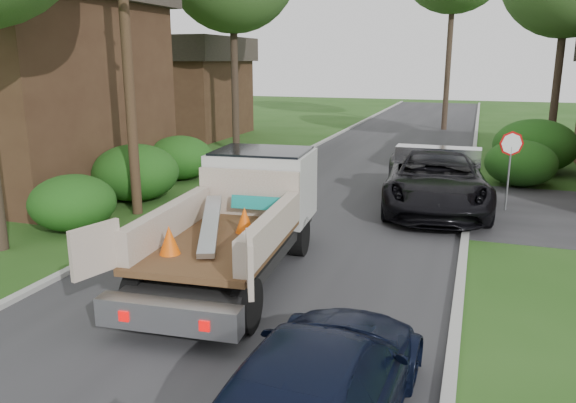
# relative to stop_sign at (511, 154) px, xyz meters

# --- Properties ---
(ground) EXTENTS (120.00, 120.00, 0.00)m
(ground) POSITION_rel_stop_sign_xyz_m (-5.20, -9.00, -1.78)
(ground) COLOR #214714
(ground) RESTS_ON ground
(road) EXTENTS (8.00, 90.00, 0.02)m
(road) POSITION_rel_stop_sign_xyz_m (-5.20, 1.00, -1.77)
(road) COLOR #28282B
(road) RESTS_ON ground
(curb_left) EXTENTS (0.20, 90.00, 0.12)m
(curb_left) POSITION_rel_stop_sign_xyz_m (-9.30, 1.00, -1.72)
(curb_left) COLOR #9E9E99
(curb_left) RESTS_ON ground
(curb_right) EXTENTS (0.20, 90.00, 0.12)m
(curb_right) POSITION_rel_stop_sign_xyz_m (-1.10, 1.00, -1.72)
(curb_right) COLOR #9E9E99
(curb_right) RESTS_ON ground
(stop_sign) EXTENTS (0.71, 0.32, 2.48)m
(stop_sign) POSITION_rel_stop_sign_xyz_m (0.00, 0.00, 0.00)
(stop_sign) COLOR slate
(stop_sign) RESTS_ON ground
(utility_pole) EXTENTS (2.42, 1.25, 10.00)m
(utility_pole) POSITION_rel_stop_sign_xyz_m (-10.68, -4.02, 3.40)
(utility_pole) COLOR #382619
(utility_pole) RESTS_ON ground
(house_left_near) EXTENTS (9.72, 8.64, 8.40)m
(house_left_near) POSITION_rel_stop_sign_xyz_m (-17.20, -2.00, 2.50)
(house_left_near) COLOR #3B2518
(house_left_near) RESTS_ON ground
(house_left_far) EXTENTS (7.56, 7.56, 6.00)m
(house_left_far) POSITION_rel_stop_sign_xyz_m (-18.70, 13.00, 1.27)
(house_left_far) COLOR #3B2518
(house_left_far) RESTS_ON ground
(hedge_left_a) EXTENTS (2.34, 2.34, 1.53)m
(hedge_left_a) POSITION_rel_stop_sign_xyz_m (-11.40, -6.00, -1.01)
(hedge_left_a) COLOR #0F4110
(hedge_left_a) RESTS_ON ground
(hedge_left_b) EXTENTS (2.86, 2.86, 1.87)m
(hedge_left_b) POSITION_rel_stop_sign_xyz_m (-11.70, -2.50, -0.84)
(hedge_left_b) COLOR #0F4110
(hedge_left_b) RESTS_ON ground
(hedge_left_c) EXTENTS (2.60, 2.60, 1.70)m
(hedge_left_c) POSITION_rel_stop_sign_xyz_m (-12.00, 1.00, -0.93)
(hedge_left_c) COLOR #0F4110
(hedge_left_c) RESTS_ON ground
(hedge_right_a) EXTENTS (2.60, 2.60, 1.70)m
(hedge_right_a) POSITION_rel_stop_sign_xyz_m (0.60, 4.00, -0.93)
(hedge_right_a) COLOR #0F4110
(hedge_right_a) RESTS_ON ground
(hedge_right_b) EXTENTS (3.38, 3.38, 2.21)m
(hedge_right_b) POSITION_rel_stop_sign_xyz_m (1.30, 7.00, -0.67)
(hedge_right_b) COLOR #0F4110
(hedge_right_b) RESTS_ON ground
(flatbed_truck) EXTENTS (3.21, 6.72, 2.47)m
(flatbed_truck) POSITION_rel_stop_sign_xyz_m (-5.79, -6.98, -0.43)
(flatbed_truck) COLOR black
(flatbed_truck) RESTS_ON ground
(black_pickup) EXTENTS (3.76, 6.94, 1.85)m
(black_pickup) POSITION_rel_stop_sign_xyz_m (-2.14, -0.44, -0.85)
(black_pickup) COLOR black
(black_pickup) RESTS_ON ground
(navy_suv) EXTENTS (2.27, 5.01, 1.42)m
(navy_suv) POSITION_rel_stop_sign_xyz_m (-2.60, -12.34, -1.07)
(navy_suv) COLOR black
(navy_suv) RESTS_ON ground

